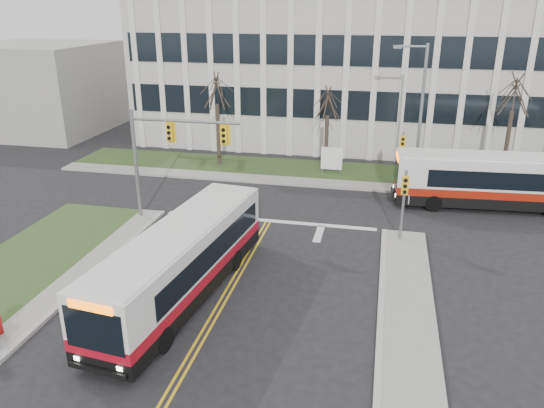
{
  "coord_description": "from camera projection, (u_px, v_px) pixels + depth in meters",
  "views": [
    {
      "loc": [
        5.99,
        -18.71,
        11.55
      ],
      "look_at": [
        0.72,
        5.72,
        2.0
      ],
      "focal_mm": 35.0,
      "sensor_mm": 36.0,
      "label": 1
    }
  ],
  "objects": [
    {
      "name": "sidewalk_east",
      "position": [
        414.0,
        400.0,
        16.32
      ],
      "size": [
        2.0,
        26.0,
        0.14
      ],
      "primitive_type": "cube",
      "color": "#9E9B93",
      "rests_on": "ground"
    },
    {
      "name": "sidewalk_cross",
      "position": [
        365.0,
        186.0,
        35.25
      ],
      "size": [
        44.0,
        1.6,
        0.14
      ],
      "primitive_type": "cube",
      "color": "#9E9B93",
      "rests_on": "ground"
    },
    {
      "name": "office_building",
      "position": [
        377.0,
        69.0,
        46.65
      ],
      "size": [
        40.0,
        16.0,
        12.0
      ],
      "primitive_type": "cube",
      "color": "#BBB7AD",
      "rests_on": "ground"
    },
    {
      "name": "streetlight",
      "position": [
        419.0,
        109.0,
        33.74
      ],
      "size": [
        2.15,
        0.25,
        9.2
      ],
      "color": "slate",
      "rests_on": "ground"
    },
    {
      "name": "bus_cross",
      "position": [
        498.0,
        183.0,
        31.27
      ],
      "size": [
        11.93,
        3.35,
        3.14
      ],
      "primitive_type": null,
      "rotation": [
        0.0,
        0.0,
        -1.5
      ],
      "color": "silver",
      "rests_on": "ground"
    },
    {
      "name": "mast_arm_signal",
      "position": [
        163.0,
        147.0,
        28.51
      ],
      "size": [
        6.11,
        0.38,
        6.2
      ],
      "color": "slate",
      "rests_on": "ground"
    },
    {
      "name": "ground",
      "position": [
        227.0,
        294.0,
        22.38
      ],
      "size": [
        120.0,
        120.0,
        0.0
      ],
      "primitive_type": "plane",
      "color": "black",
      "rests_on": "ground"
    },
    {
      "name": "tree_right",
      "position": [
        515.0,
        96.0,
        33.95
      ],
      "size": [
        1.8,
        1.8,
        8.25
      ],
      "color": "#42352B",
      "rests_on": "ground"
    },
    {
      "name": "directory_sign",
      "position": [
        332.0,
        159.0,
        37.45
      ],
      "size": [
        1.5,
        0.12,
        2.0
      ],
      "color": "slate",
      "rests_on": "ground"
    },
    {
      "name": "signal_pole_near",
      "position": [
        404.0,
        196.0,
        26.37
      ],
      "size": [
        0.34,
        0.39,
        3.8
      ],
      "color": "slate",
      "rests_on": "ground"
    },
    {
      "name": "sidewalk_west",
      "position": [
        1.0,
        341.0,
        19.17
      ],
      "size": [
        1.2,
        26.0,
        0.14
      ],
      "primitive_type": "cube",
      "color": "#9E9B93",
      "rests_on": "ground"
    },
    {
      "name": "tree_left",
      "position": [
        217.0,
        92.0,
        38.04
      ],
      "size": [
        1.8,
        1.8,
        7.7
      ],
      "color": "#42352B",
      "rests_on": "ground"
    },
    {
      "name": "bus_main",
      "position": [
        182.0,
        263.0,
        21.7
      ],
      "size": [
        3.82,
        11.64,
        3.05
      ],
      "primitive_type": null,
      "rotation": [
        0.0,
        0.0,
        -0.12
      ],
      "color": "silver",
      "rests_on": "ground"
    },
    {
      "name": "tree_mid",
      "position": [
        328.0,
        104.0,
        36.87
      ],
      "size": [
        1.8,
        1.8,
        6.82
      ],
      "color": "#42352B",
      "rests_on": "ground"
    },
    {
      "name": "building_annex",
      "position": [
        40.0,
        88.0,
        49.82
      ],
      "size": [
        12.0,
        12.0,
        8.0
      ],
      "primitive_type": "cube",
      "color": "#9E9B93",
      "rests_on": "ground"
    },
    {
      "name": "building_lawn",
      "position": [
        367.0,
        174.0,
        37.81
      ],
      "size": [
        44.0,
        5.0,
        0.12
      ],
      "primitive_type": "cube",
      "color": "#314B20",
      "rests_on": "ground"
    },
    {
      "name": "signal_pole_far",
      "position": [
        402.0,
        152.0,
        34.13
      ],
      "size": [
        0.34,
        0.39,
        3.8
      ],
      "color": "slate",
      "rests_on": "ground"
    }
  ]
}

